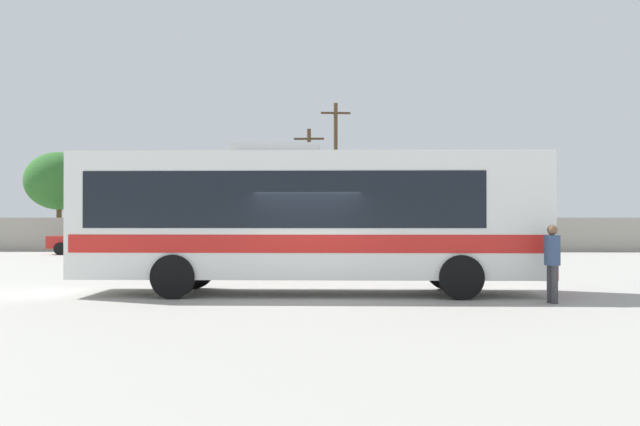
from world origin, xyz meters
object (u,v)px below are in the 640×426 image
at_px(parked_car_leftmost_red, 92,239).
at_px(roadside_tree_midleft, 226,188).
at_px(attendant_by_bus_door, 552,259).
at_px(parked_car_second_white, 200,239).
at_px(roadside_tree_left, 59,181).
at_px(coach_bus_white_red, 305,214).
at_px(parked_car_rightmost_black, 454,240).
at_px(utility_pole_near, 309,186).
at_px(utility_pole_far, 336,173).
at_px(parked_car_third_black, 331,239).

bearing_deg(parked_car_leftmost_red, roadside_tree_midleft, 46.66).
height_order(attendant_by_bus_door, roadside_tree_midleft, roadside_tree_midleft).
height_order(parked_car_second_white, roadside_tree_left, roadside_tree_left).
xyz_separation_m(parked_car_leftmost_red, parked_car_second_white, (5.61, 0.58, 0.01)).
height_order(coach_bus_white_red, attendant_by_bus_door, coach_bus_white_red).
relative_size(parked_car_rightmost_black, utility_pole_near, 0.62).
height_order(utility_pole_near, roadside_tree_midleft, utility_pole_near).
bearing_deg(utility_pole_far, coach_bus_white_red, -91.79).
bearing_deg(attendant_by_bus_door, roadside_tree_midleft, 112.44).
xyz_separation_m(roadside_tree_left, roadside_tree_midleft, (10.53, -0.33, -0.45)).
relative_size(attendant_by_bus_door, parked_car_rightmost_black, 0.39).
height_order(parked_car_second_white, parked_car_third_black, parked_car_second_white).
distance_m(parked_car_third_black, parked_car_rightmost_black, 6.42).
bearing_deg(utility_pole_far, parked_car_rightmost_black, -42.59).
bearing_deg(utility_pole_far, parked_car_leftmost_red, -156.53).
distance_m(attendant_by_bus_door, parked_car_leftmost_red, 27.88).
xyz_separation_m(parked_car_rightmost_black, utility_pole_near, (-7.77, 5.45, 3.05)).
relative_size(parked_car_second_white, roadside_tree_midleft, 0.83).
bearing_deg(parked_car_leftmost_red, utility_pole_near, 25.54).
bearing_deg(parked_car_third_black, coach_bus_white_red, -91.57).
relative_size(parked_car_third_black, utility_pole_far, 0.52).
xyz_separation_m(parked_car_third_black, parked_car_rightmost_black, (6.42, 0.20, -0.03)).
bearing_deg(parked_car_third_black, attendant_by_bus_door, -76.65).
xyz_separation_m(utility_pole_far, roadside_tree_left, (-17.32, 1.20, -0.38)).
relative_size(attendant_by_bus_door, utility_pole_near, 0.24).
distance_m(attendant_by_bus_door, parked_car_second_white, 25.21).
bearing_deg(attendant_by_bus_door, coach_bus_white_red, 161.06).
bearing_deg(attendant_by_bus_door, utility_pole_far, 100.01).
height_order(parked_car_second_white, roadside_tree_midleft, roadside_tree_midleft).
bearing_deg(roadside_tree_midleft, utility_pole_near, -11.76).
relative_size(parked_car_rightmost_black, utility_pole_far, 0.51).
bearing_deg(coach_bus_white_red, parked_car_leftmost_red, 121.62).
distance_m(coach_bus_white_red, parked_car_second_white, 21.27).
xyz_separation_m(attendant_by_bus_door, utility_pole_near, (-6.40, 26.95, 2.84)).
bearing_deg(utility_pole_far, parked_car_second_white, -145.42).
bearing_deg(parked_car_leftmost_red, coach_bus_white_red, -58.38).
distance_m(attendant_by_bus_door, utility_pole_near, 27.84).
distance_m(coach_bus_white_red, roadside_tree_midleft, 26.85).
bearing_deg(parked_car_rightmost_black, roadside_tree_left, 163.72).
relative_size(roadside_tree_left, roadside_tree_midleft, 1.12).
relative_size(coach_bus_white_red, parked_car_third_black, 2.51).
relative_size(coach_bus_white_red, parked_car_leftmost_red, 2.70).
distance_m(parked_car_leftmost_red, utility_pole_far, 14.56).
relative_size(utility_pole_near, roadside_tree_midleft, 1.34).
bearing_deg(utility_pole_near, roadside_tree_left, 174.90).
height_order(coach_bus_white_red, utility_pole_near, utility_pole_near).
bearing_deg(coach_bus_white_red, attendant_by_bus_door, -18.94).
distance_m(coach_bus_white_red, attendant_by_bus_door, 5.99).
height_order(attendant_by_bus_door, parked_car_third_black, attendant_by_bus_door).
bearing_deg(parked_car_rightmost_black, roadside_tree_midleft, 153.22).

